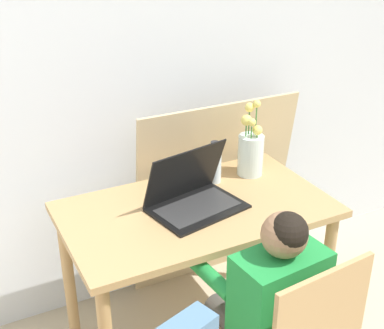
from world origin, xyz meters
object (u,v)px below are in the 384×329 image
Objects in this scene: person_seated at (267,298)px; water_bottle at (214,163)px; flower_vase at (251,150)px; laptop at (192,194)px.

water_bottle is (0.15, 0.65, 0.21)m from person_seated.
person_seated is 2.80× the size of flower_vase.
flower_vase is (0.33, 0.64, 0.24)m from person_seated.
flower_vase is at bearing 10.00° from laptop.
flower_vase reaches higher than water_bottle.
laptop is 0.40m from flower_vase.
person_seated is at bearing -102.90° from water_bottle.
flower_vase reaches higher than laptop.
person_seated is at bearing -117.21° from flower_vase.
water_bottle is (0.19, 0.15, 0.03)m from laptop.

